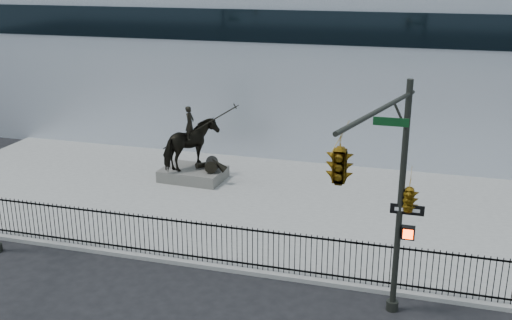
# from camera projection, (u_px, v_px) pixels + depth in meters

# --- Properties ---
(ground) EXTENTS (120.00, 120.00, 0.00)m
(ground) POSITION_uv_depth(u_px,v_px,m) (174.00, 281.00, 19.65)
(ground) COLOR black
(ground) RESTS_ON ground
(plaza) EXTENTS (30.00, 12.00, 0.15)m
(plaza) POSITION_uv_depth(u_px,v_px,m) (239.00, 202.00, 26.02)
(plaza) COLOR gray
(plaza) RESTS_ON ground
(building) EXTENTS (44.00, 14.00, 9.00)m
(building) POSITION_uv_depth(u_px,v_px,m) (302.00, 57.00, 36.52)
(building) COLOR silver
(building) RESTS_ON ground
(picket_fence) EXTENTS (22.10, 0.10, 1.50)m
(picket_fence) POSITION_uv_depth(u_px,v_px,m) (188.00, 240.00, 20.51)
(picket_fence) COLOR black
(picket_fence) RESTS_ON plaza
(statue_plinth) EXTENTS (3.01, 2.15, 0.55)m
(statue_plinth) POSITION_uv_depth(u_px,v_px,m) (193.00, 174.00, 28.40)
(statue_plinth) COLOR #5A5753
(statue_plinth) RESTS_ON plaza
(equestrian_statue) EXTENTS (3.73, 2.40, 3.16)m
(equestrian_statue) POSITION_uv_depth(u_px,v_px,m) (193.00, 146.00, 27.94)
(equestrian_statue) COLOR black
(equestrian_statue) RESTS_ON statue_plinth
(traffic_signal_right) EXTENTS (2.17, 6.86, 7.00)m
(traffic_signal_right) POSITION_uv_depth(u_px,v_px,m) (377.00, 181.00, 14.61)
(traffic_signal_right) COLOR #262823
(traffic_signal_right) RESTS_ON ground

